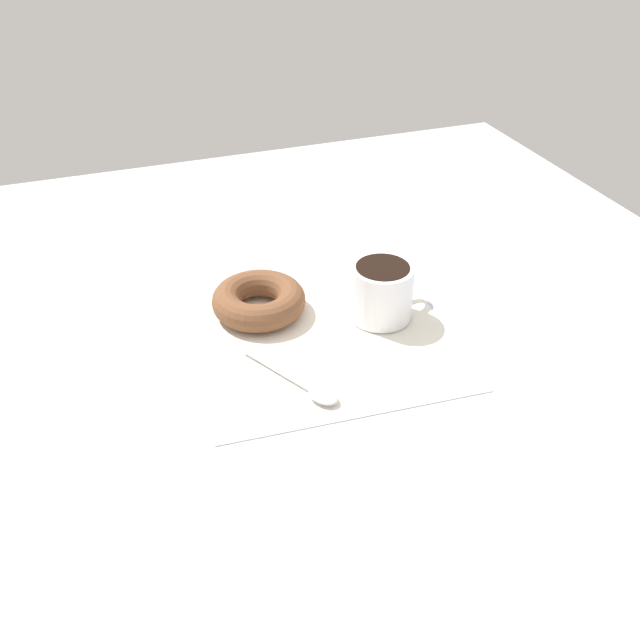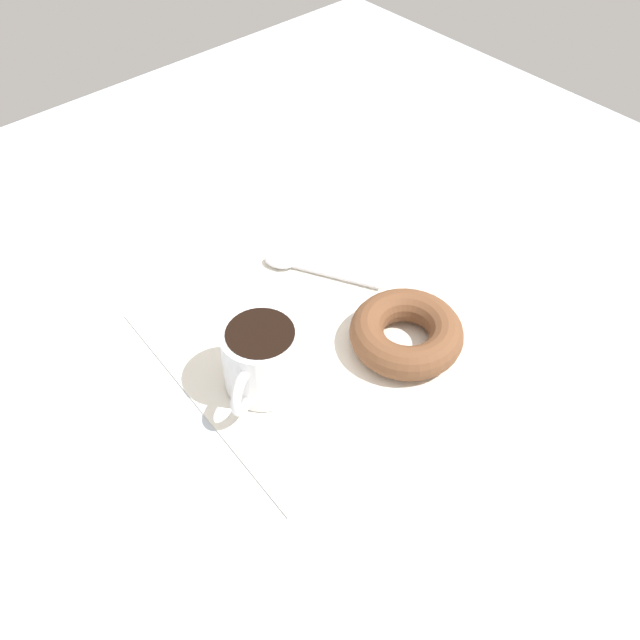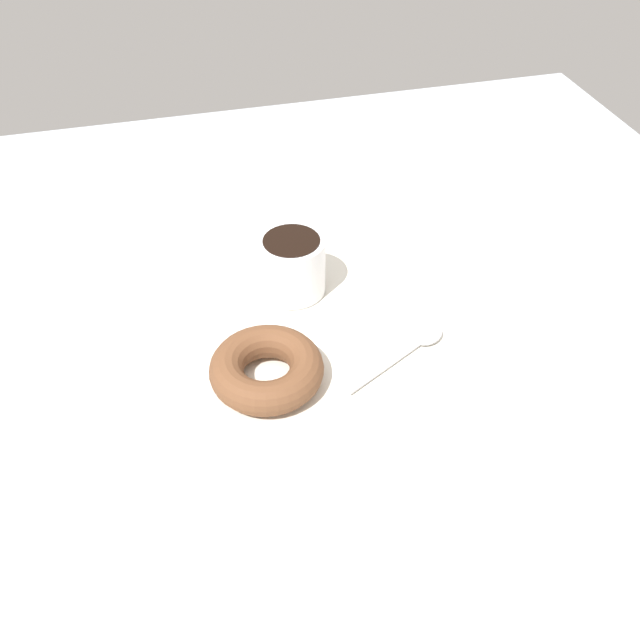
% 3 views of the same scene
% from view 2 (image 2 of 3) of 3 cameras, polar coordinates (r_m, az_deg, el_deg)
% --- Properties ---
extents(ground_plane, '(1.20, 1.20, 0.02)m').
position_cam_2_polar(ground_plane, '(0.77, 0.97, -0.46)').
color(ground_plane, '#B2BCC6').
extents(napkin, '(0.32, 0.32, 0.00)m').
position_cam_2_polar(napkin, '(0.74, 0.00, -1.14)').
color(napkin, white).
rests_on(napkin, ground_plane).
extents(coffee_cup, '(0.10, 0.08, 0.07)m').
position_cam_2_polar(coffee_cup, '(0.67, -4.71, -3.06)').
color(coffee_cup, white).
rests_on(coffee_cup, napkin).
extents(donut, '(0.12, 0.12, 0.03)m').
position_cam_2_polar(donut, '(0.72, 6.92, -1.05)').
color(donut, brown).
rests_on(donut, napkin).
extents(spoon, '(0.08, 0.13, 0.01)m').
position_cam_2_polar(spoon, '(0.81, -1.94, 4.39)').
color(spoon, silver).
rests_on(spoon, napkin).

